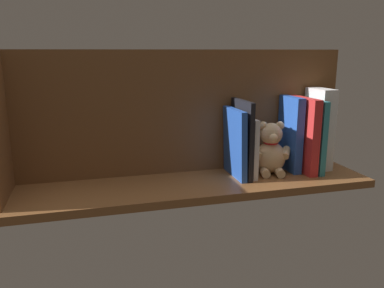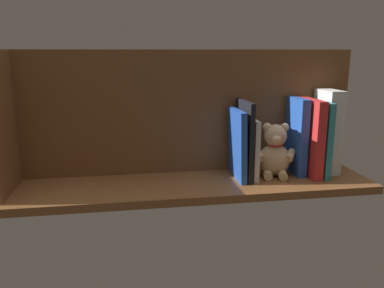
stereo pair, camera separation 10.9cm
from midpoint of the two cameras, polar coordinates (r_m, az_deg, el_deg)
name	(u,v)px [view 2 (the right image)]	position (r cm, az deg, el deg)	size (l,w,h in cm)	color
ground_plane	(192,185)	(112.32, 2.79, -6.05)	(102.43, 25.41, 2.20)	brown
shelf_back_panel	(186,112)	(117.55, 1.82, 4.60)	(102.43, 1.50, 36.61)	brown
shelf_side_divider	(1,123)	(108.33, -23.48, 2.74)	(2.40, 19.41, 36.61)	brown
dictionary_thick_white	(327,131)	(127.52, 21.39, 1.72)	(4.75, 11.01, 24.97)	white
book_0	(318,138)	(124.19, 20.25, 0.83)	(1.79, 15.16, 22.05)	teal
book_1	(309,137)	(122.72, 19.11, 0.93)	(2.65, 15.24, 22.67)	red
book_2	(296,136)	(122.77, 17.39, 1.09)	(2.55, 11.63, 22.81)	blue
teddy_bear	(275,153)	(119.14, 14.51, -1.27)	(12.44, 11.69, 15.85)	#D1B284
book_3	(250,147)	(116.58, 11.10, -0.53)	(1.45, 13.81, 17.41)	silver
book_4	(244,140)	(114.83, 10.30, 0.60)	(1.33, 14.88, 22.50)	black
book_5	(237,144)	(114.43, 9.25, -0.04)	(1.70, 14.82, 20.05)	blue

